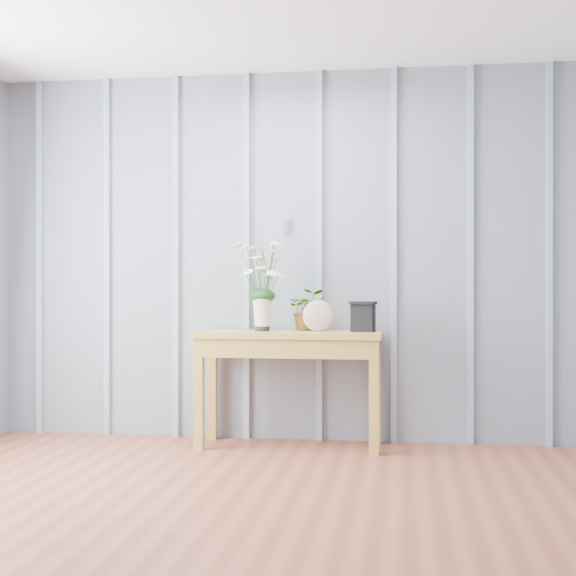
% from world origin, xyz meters
% --- Properties ---
extents(ground, '(4.50, 4.50, 0.00)m').
position_xyz_m(ground, '(0.00, 0.00, 0.00)').
color(ground, brown).
rests_on(ground, ground).
extents(room_shell, '(4.00, 4.50, 2.50)m').
position_xyz_m(room_shell, '(0.00, 0.92, 1.99)').
color(room_shell, gray).
rests_on(room_shell, ground).
extents(sideboard, '(1.20, 0.45, 0.75)m').
position_xyz_m(sideboard, '(0.08, 1.99, 0.64)').
color(sideboard, '#AE903C').
rests_on(sideboard, ground).
extents(daisy_vase, '(0.42, 0.32, 0.60)m').
position_xyz_m(daisy_vase, '(-0.09, 1.98, 1.12)').
color(daisy_vase, black).
rests_on(daisy_vase, sideboard).
extents(spider_plant, '(0.28, 0.25, 0.27)m').
position_xyz_m(spider_plant, '(0.18, 2.12, 0.89)').
color(spider_plant, '#113914').
rests_on(spider_plant, sideboard).
extents(felt_disc_vessel, '(0.21, 0.08, 0.20)m').
position_xyz_m(felt_disc_vessel, '(0.27, 1.98, 0.85)').
color(felt_disc_vessel, '#915258').
rests_on(felt_disc_vessel, sideboard).
extents(carved_box, '(0.18, 0.15, 0.19)m').
position_xyz_m(carved_box, '(0.56, 1.99, 0.85)').
color(carved_box, black).
rests_on(carved_box, sideboard).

